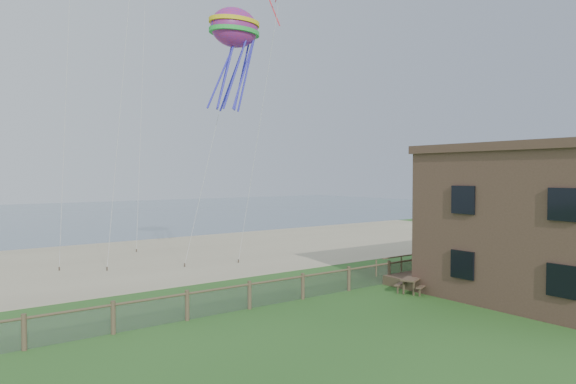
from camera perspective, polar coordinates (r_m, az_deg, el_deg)
ground at (r=20.82m, az=12.24°, el=-14.74°), size 160.00×160.00×0.00m
sand_beach at (r=38.67m, az=-13.26°, el=-6.95°), size 72.00×20.00×0.02m
ocean at (r=80.77m, az=-25.66°, el=-2.44°), size 160.00×68.00×0.02m
chainlink_fence at (r=24.92m, az=1.65°, el=-10.59°), size 36.20×0.20×1.25m
motel_deck at (r=33.86m, az=20.52°, el=-7.88°), size 15.00×2.00×0.50m
picnic_table at (r=27.15m, az=13.74°, el=-9.95°), size 2.21×1.95×0.77m
octopus_kite at (r=32.57m, az=-5.96°, el=14.73°), size 3.85×3.19×6.84m
kite_red at (r=33.15m, az=-1.00°, el=20.43°), size 1.76×1.58×2.07m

